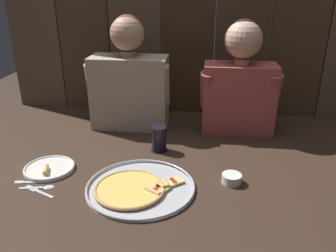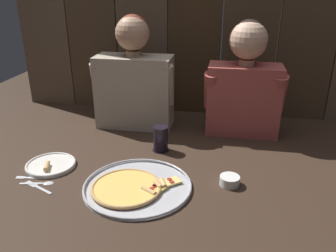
% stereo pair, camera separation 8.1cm
% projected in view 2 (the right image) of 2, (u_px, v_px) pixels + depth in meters
% --- Properties ---
extents(ground_plane, '(3.20, 3.20, 0.00)m').
position_uv_depth(ground_plane, '(172.00, 174.00, 1.49)').
color(ground_plane, '#332319').
extents(pizza_tray, '(0.44, 0.44, 0.03)m').
position_uv_depth(pizza_tray, '(134.00, 186.00, 1.39)').
color(pizza_tray, '#B2B2B7').
rests_on(pizza_tray, ground).
extents(dinner_plate, '(0.22, 0.22, 0.03)m').
position_uv_depth(dinner_plate, '(51.00, 165.00, 1.55)').
color(dinner_plate, white).
rests_on(dinner_plate, ground).
extents(drinking_glass, '(0.08, 0.08, 0.12)m').
position_uv_depth(drinking_glass, '(161.00, 139.00, 1.68)').
color(drinking_glass, black).
rests_on(drinking_glass, ground).
extents(dipping_bowl, '(0.08, 0.08, 0.04)m').
position_uv_depth(dipping_bowl, '(230.00, 180.00, 1.41)').
color(dipping_bowl, white).
rests_on(dipping_bowl, ground).
extents(table_fork, '(0.13, 0.03, 0.01)m').
position_uv_depth(table_fork, '(29.00, 178.00, 1.46)').
color(table_fork, silver).
rests_on(table_fork, ground).
extents(table_knife, '(0.15, 0.08, 0.01)m').
position_uv_depth(table_knife, '(38.00, 187.00, 1.39)').
color(table_knife, silver).
rests_on(table_knife, ground).
extents(table_spoon, '(0.14, 0.05, 0.01)m').
position_uv_depth(table_spoon, '(43.00, 183.00, 1.42)').
color(table_spoon, silver).
rests_on(table_spoon, ground).
extents(diner_left, '(0.45, 0.20, 0.61)m').
position_uv_depth(diner_left, '(134.00, 78.00, 1.89)').
color(diner_left, '#B2A38E').
rests_on(diner_left, ground).
extents(diner_right, '(0.41, 0.21, 0.60)m').
position_uv_depth(diner_right, '(245.00, 81.00, 1.79)').
color(diner_right, '#AD4C47').
rests_on(diner_right, ground).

